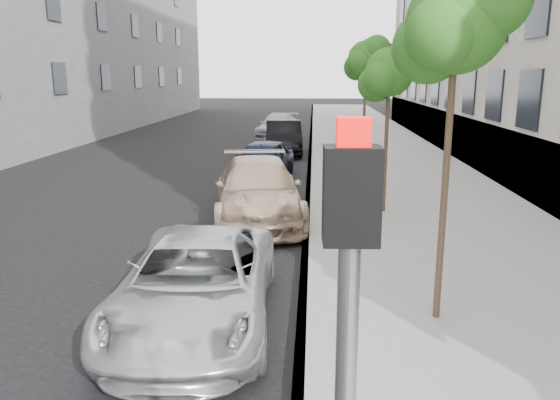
# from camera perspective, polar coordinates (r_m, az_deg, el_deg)

# --- Properties ---
(ground) EXTENTS (160.00, 160.00, 0.00)m
(ground) POSITION_cam_1_polar(r_m,az_deg,el_deg) (7.40, -7.54, -17.22)
(ground) COLOR black
(ground) RESTS_ON ground
(sidewalk) EXTENTS (6.40, 72.00, 0.14)m
(sidewalk) POSITION_cam_1_polar(r_m,az_deg,el_deg) (30.63, 9.13, 6.05)
(sidewalk) COLOR gray
(sidewalk) RESTS_ON ground
(curb) EXTENTS (0.15, 72.00, 0.14)m
(curb) POSITION_cam_1_polar(r_m,az_deg,el_deg) (30.48, 3.24, 6.17)
(curb) COLOR #9E9B93
(curb) RESTS_ON ground
(tree_near) EXTENTS (1.70, 1.50, 5.08)m
(tree_near) POSITION_cam_1_polar(r_m,az_deg,el_deg) (8.02, 18.13, 17.13)
(tree_near) COLOR #38281C
(tree_near) RESTS_ON sidewalk
(tree_mid) EXTENTS (1.61, 1.41, 4.41)m
(tree_mid) POSITION_cam_1_polar(r_m,az_deg,el_deg) (14.39, 11.45, 12.94)
(tree_mid) COLOR #38281C
(tree_mid) RESTS_ON sidewalk
(tree_far) EXTENTS (1.68, 1.48, 4.95)m
(tree_far) POSITION_cam_1_polar(r_m,az_deg,el_deg) (20.86, 9.06, 14.37)
(tree_far) COLOR #38281C
(tree_far) RESTS_ON sidewalk
(signal_pole) EXTENTS (0.25, 0.19, 3.40)m
(signal_pole) POSITION_cam_1_polar(r_m,az_deg,el_deg) (2.71, 6.83, -19.78)
(signal_pole) COLOR #939699
(signal_pole) RESTS_ON sidewalk
(minivan) EXTENTS (2.41, 4.88, 1.33)m
(minivan) POSITION_cam_1_polar(r_m,az_deg,el_deg) (8.34, -8.73, -8.55)
(minivan) COLOR silver
(minivan) RESTS_ON ground
(suv) EXTENTS (2.89, 5.57, 1.54)m
(suv) POSITION_cam_1_polar(r_m,az_deg,el_deg) (14.15, -2.30, 1.04)
(suv) COLOR #CFB194
(suv) RESTS_ON ground
(sedan_blue) EXTENTS (2.31, 4.40, 1.43)m
(sedan_blue) POSITION_cam_1_polar(r_m,az_deg,el_deg) (19.43, -1.80, 4.16)
(sedan_blue) COLOR black
(sedan_blue) RESTS_ON ground
(sedan_black) EXTENTS (1.96, 4.80, 1.55)m
(sedan_black) POSITION_cam_1_polar(r_m,az_deg,el_deg) (26.05, 0.38, 6.57)
(sedan_black) COLOR black
(sedan_black) RESTS_ON ground
(sedan_rear) EXTENTS (2.56, 5.03, 1.40)m
(sedan_rear) POSITION_cam_1_polar(r_m,az_deg,el_deg) (32.32, -0.21, 7.70)
(sedan_rear) COLOR #9B9CA2
(sedan_rear) RESTS_ON ground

